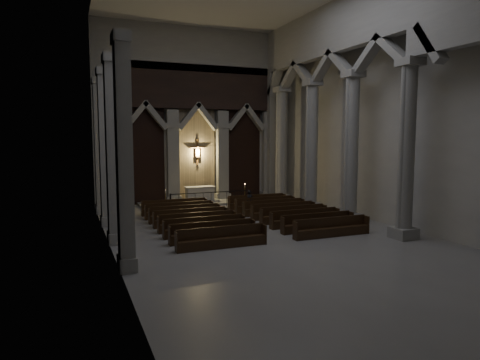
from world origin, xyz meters
The scene contains 11 objects.
room centered at (0.00, 0.00, 7.60)m, with size 24.00×24.10×12.00m.
sanctuary_wall centered at (0.00, 11.54, 6.62)m, with size 14.00×0.77×12.00m.
right_arcade centered at (5.50, 1.33, 7.83)m, with size 1.00×24.00×12.00m.
left_pilasters centered at (-6.75, 3.50, 3.91)m, with size 0.60×13.00×8.03m.
sanctuary_step centered at (0.00, 10.60, 0.07)m, with size 8.50×2.60×0.15m, color gray.
altar centered at (-0.17, 10.66, 0.67)m, with size 2.04×0.81×1.03m.
altar_rail centered at (0.00, 8.67, 0.71)m, with size 5.42×0.09×1.07m.
candle_stand_left centered at (-2.86, 9.21, 0.34)m, with size 0.21×0.21×1.24m.
candle_stand_right centered at (2.44, 8.86, 0.40)m, with size 0.25×0.25×1.46m.
pews centered at (0.00, 3.25, 0.29)m, with size 9.32×8.80×0.88m.
worshipper centered at (1.76, 6.44, 0.66)m, with size 0.48×0.32×1.32m, color black.
Camera 1 is at (-8.55, -17.37, 4.64)m, focal length 32.00 mm.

